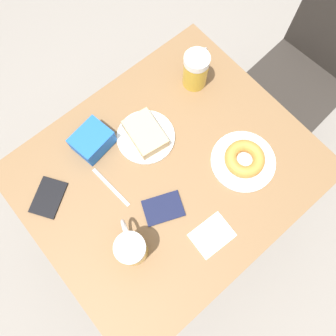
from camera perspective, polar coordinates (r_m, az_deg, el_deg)
name	(u,v)px	position (r m, az deg, el deg)	size (l,w,h in m)	color
ground_plane	(168,210)	(1.79, 0.00, -7.33)	(8.00, 8.00, 0.00)	gray
table	(168,175)	(1.16, 0.00, -1.28)	(0.80, 0.94, 0.71)	olive
chair	(315,62)	(1.64, 24.25, 16.53)	(0.43, 0.43, 0.91)	#2D2823
plate_with_cake	(146,135)	(1.13, -3.94, 5.77)	(0.20, 0.20, 0.05)	white
plate_with_donut	(244,160)	(1.12, 13.10, 1.41)	(0.22, 0.22, 0.05)	white
beer_mug_left	(132,248)	(0.99, -6.35, -13.72)	(0.13, 0.09, 0.14)	gold
beer_mug_center	(196,70)	(1.20, 4.90, 16.71)	(0.09, 0.13, 0.14)	gold
napkin_folded	(212,235)	(1.06, 7.67, -11.51)	(0.10, 0.13, 0.00)	white
fork	(111,187)	(1.10, -9.92, -3.31)	(0.17, 0.03, 0.00)	silver
passport_near_edge	(48,197)	(1.14, -20.10, -4.84)	(0.14, 0.15, 0.01)	black
passport_far_edge	(163,208)	(1.07, -0.84, -7.02)	(0.13, 0.15, 0.01)	#141938
blue_pouch	(92,141)	(1.13, -13.04, 4.66)	(0.12, 0.14, 0.07)	blue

